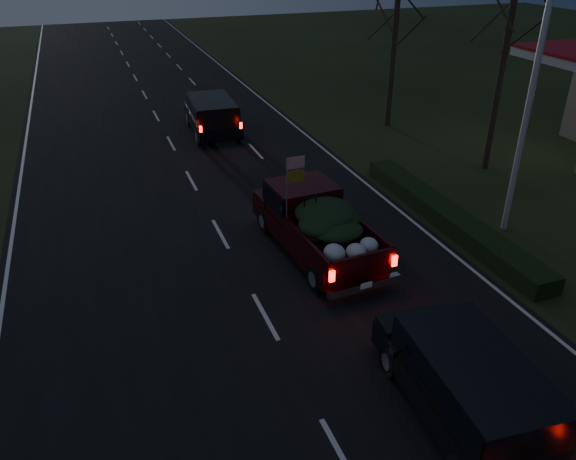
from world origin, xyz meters
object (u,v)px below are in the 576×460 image
object	(u,v)px
light_pole	(536,70)
pickup_truck	(316,220)
lead_suv	(212,112)
rear_suv	(471,383)

from	to	relation	value
light_pole	pickup_truck	bearing A→B (deg)	173.28
light_pole	lead_suv	xyz separation A→B (m)	(-7.18, 13.82, -4.36)
lead_suv	rear_suv	world-z (taller)	lead_suv
lead_suv	light_pole	bearing A→B (deg)	-59.41
light_pole	lead_suv	size ratio (longest dim) A/B	1.74
light_pole	rear_suv	world-z (taller)	light_pole
pickup_truck	rear_suv	xyz separation A→B (m)	(0.21, -7.76, -0.05)
light_pole	lead_suv	world-z (taller)	light_pole
lead_suv	rear_suv	bearing A→B (deg)	-85.42
pickup_truck	rear_suv	distance (m)	7.77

